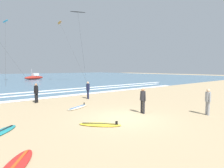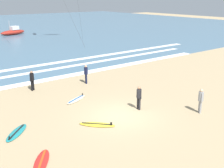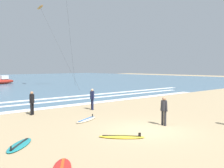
{
  "view_description": "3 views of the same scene",
  "coord_description": "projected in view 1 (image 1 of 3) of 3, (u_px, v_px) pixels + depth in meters",
  "views": [
    {
      "loc": [
        -7.08,
        -7.45,
        2.81
      ],
      "look_at": [
        0.73,
        2.04,
        1.77
      ],
      "focal_mm": 29.36,
      "sensor_mm": 36.0,
      "label": 1
    },
    {
      "loc": [
        -10.06,
        -12.32,
        7.15
      ],
      "look_at": [
        0.53,
        1.54,
        1.58
      ],
      "focal_mm": 44.53,
      "sensor_mm": 36.0,
      "label": 2
    },
    {
      "loc": [
        -10.28,
        -8.99,
        3.27
      ],
      "look_at": [
        -0.06,
        2.51,
        2.26
      ],
      "focal_mm": 42.93,
      "sensor_mm": 36.0,
      "label": 3
    }
  ],
  "objects": [
    {
      "name": "offshore_boat",
      "position": [
        34.0,
        77.0,
        47.03
      ],
      "size": [
        5.47,
        3.24,
        2.7
      ],
      "color": "maroon",
      "rests_on": "ground"
    },
    {
      "name": "kite_orange_low_near",
      "position": [
        60.0,
        23.0,
        39.03
      ],
      "size": [
        2.19,
        10.47,
        12.79
      ],
      "color": "orange",
      "rests_on": "ground"
    },
    {
      "name": "surfer_foreground_main",
      "position": [
        88.0,
        89.0,
        16.92
      ],
      "size": [
        0.32,
        0.51,
        1.6
      ],
      "color": "#141938",
      "rests_on": "ground"
    },
    {
      "name": "surfboard_right_spare",
      "position": [
        100.0,
        124.0,
        9.06
      ],
      "size": [
        1.88,
        1.93,
        0.25
      ],
      "color": "yellow",
      "rests_on": "ground"
    },
    {
      "name": "surfer_right_near",
      "position": [
        208.0,
        99.0,
        11.03
      ],
      "size": [
        0.37,
        0.47,
        1.6
      ],
      "color": "gray",
      "rests_on": "ground"
    },
    {
      "name": "surfboard_foreground_flat",
      "position": [
        78.0,
        107.0,
        13.05
      ],
      "size": [
        2.16,
        1.44,
        0.25
      ],
      "color": "beige",
      "rests_on": "ground"
    },
    {
      "name": "wave_foam_mid_break",
      "position": [
        47.0,
        93.0,
        20.62
      ],
      "size": [
        40.76,
        0.76,
        0.01
      ],
      "primitive_type": "cube",
      "color": "white",
      "rests_on": "ocean_surface"
    },
    {
      "name": "surfer_left_near",
      "position": [
        36.0,
        91.0,
        14.94
      ],
      "size": [
        0.48,
        0.34,
        1.6
      ],
      "color": "black",
      "rests_on": "ground"
    },
    {
      "name": "ground_plane",
      "position": [
        125.0,
        118.0,
        10.46
      ],
      "size": [
        160.0,
        160.0,
        0.0
      ],
      "primitive_type": "plane",
      "color": "tan"
    },
    {
      "name": "wave_foam_shoreline",
      "position": [
        41.0,
        98.0,
        17.2
      ],
      "size": [
        41.35,
        1.07,
        0.01
      ],
      "primitive_type": "cube",
      "color": "white",
      "rests_on": "ocean_surface"
    },
    {
      "name": "surfer_left_far",
      "position": [
        143.0,
        98.0,
        11.41
      ],
      "size": [
        0.32,
        0.51,
        1.6
      ],
      "color": "#232328",
      "rests_on": "ground"
    },
    {
      "name": "wave_foam_outer_break",
      "position": [
        44.0,
        91.0,
        22.76
      ],
      "size": [
        46.81,
        0.92,
        0.01
      ],
      "primitive_type": "cube",
      "color": "white",
      "rests_on": "ocean_surface"
    },
    {
      "name": "surfboard_left_pile",
      "position": [
        15.0,
        166.0,
        5.21
      ],
      "size": [
        1.69,
        2.07,
        0.25
      ],
      "color": "red",
      "rests_on": "ground"
    },
    {
      "name": "kite_cyan_mid_center",
      "position": [
        5.0,
        21.0,
        36.91
      ],
      "size": [
        2.63,
        11.7,
        12.58
      ],
      "color": "#23A8C6",
      "rests_on": "ground"
    },
    {
      "name": "kite_black_high_right",
      "position": [
        78.0,
        12.0,
        37.2
      ],
      "size": [
        5.03,
        3.76,
        14.49
      ],
      "color": "black",
      "rests_on": "ground"
    }
  ]
}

